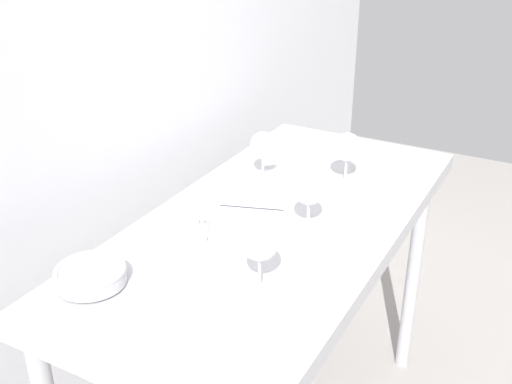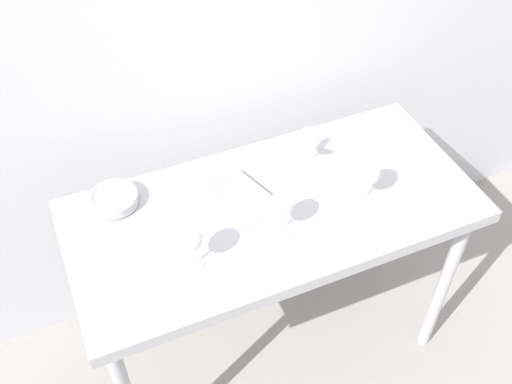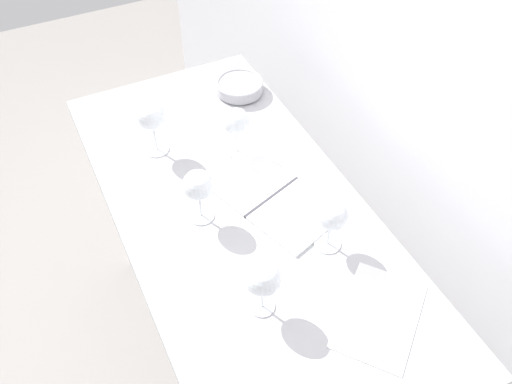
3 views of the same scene
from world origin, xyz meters
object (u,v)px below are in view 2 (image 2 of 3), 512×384
object	(u,v)px
wine_glass_far_right	(310,139)
wine_glass_near_left	(189,239)
wine_glass_near_right	(367,174)
open_notebook	(262,187)
wine_glass_near_center	(281,207)
tasting_bowl	(114,199)
wine_glass_far_left	(202,184)
tasting_sheet_upper	(364,145)

from	to	relation	value
wine_glass_far_right	wine_glass_near_left	size ratio (longest dim) A/B	0.89
wine_glass_near_right	open_notebook	world-z (taller)	wine_glass_near_right
wine_glass_near_center	wine_glass_near_right	xyz separation A→B (m)	(0.33, 0.02, -0.00)
open_notebook	tasting_bowl	bearing A→B (deg)	146.68
wine_glass_near_center	open_notebook	bearing A→B (deg)	82.98
wine_glass_far_left	wine_glass_near_center	bearing A→B (deg)	-45.30
open_notebook	tasting_bowl	size ratio (longest dim) A/B	2.60
wine_glass_far_right	wine_glass_far_left	distance (m)	0.43
wine_glass_near_right	tasting_sheet_upper	bearing A→B (deg)	58.87
wine_glass_far_right	open_notebook	size ratio (longest dim) A/B	0.37
wine_glass_far_left	wine_glass_near_right	bearing A→B (deg)	-18.40
wine_glass_near_left	wine_glass_near_center	distance (m)	0.31
wine_glass_far_right	wine_glass_far_left	xyz separation A→B (m)	(-0.43, -0.06, 0.00)
wine_glass_near_left	wine_glass_near_right	size ratio (longest dim) A/B	1.07
wine_glass_near_left	wine_glass_near_right	xyz separation A→B (m)	(0.64, 0.04, -0.01)
wine_glass_far_right	tasting_sheet_upper	size ratio (longest dim) A/B	0.61
open_notebook	tasting_sheet_upper	size ratio (longest dim) A/B	1.67
wine_glass_far_right	wine_glass_near_right	bearing A→B (deg)	-68.59
open_notebook	wine_glass_near_left	bearing A→B (deg)	-164.82
wine_glass_near_right	open_notebook	xyz separation A→B (m)	(-0.30, 0.18, -0.11)
wine_glass_near_right	tasting_sheet_upper	xyz separation A→B (m)	(0.14, 0.24, -0.11)
wine_glass_near_center	wine_glass_near_right	size ratio (longest dim) A/B	1.00
wine_glass_near_left	open_notebook	distance (m)	0.42
wine_glass_far_right	open_notebook	bearing A→B (deg)	-164.81
wine_glass_far_left	tasting_bowl	size ratio (longest dim) A/B	0.98
wine_glass_near_center	wine_glass_far_left	distance (m)	0.28
wine_glass_near_left	tasting_bowl	xyz separation A→B (m)	(-0.16, 0.35, -0.10)
wine_glass_far_left	wine_glass_near_right	world-z (taller)	wine_glass_near_right
open_notebook	wine_glass_near_center	bearing A→B (deg)	-115.77
wine_glass_near_center	wine_glass_far_right	bearing A→B (deg)	48.02
wine_glass_far_left	open_notebook	bearing A→B (deg)	1.93
wine_glass_near_left	wine_glass_far_left	bearing A→B (deg)	62.00
wine_glass_far_right	tasting_bowl	bearing A→B (deg)	174.23
wine_glass_far_left	wine_glass_near_right	xyz separation A→B (m)	(0.52, -0.17, 0.00)
wine_glass_far_right	wine_glass_near_center	distance (m)	0.35
wine_glass_near_left	tasting_bowl	distance (m)	0.40
wine_glass_far_right	wine_glass_near_center	size ratio (longest dim) A/B	0.95
wine_glass_far_right	wine_glass_near_left	distance (m)	0.61
wine_glass_far_left	open_notebook	world-z (taller)	wine_glass_far_left
wine_glass_near_left	wine_glass_far_left	world-z (taller)	wine_glass_near_left
wine_glass_near_center	open_notebook	size ratio (longest dim) A/B	0.39
wine_glass_near_left	tasting_sheet_upper	world-z (taller)	wine_glass_near_left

